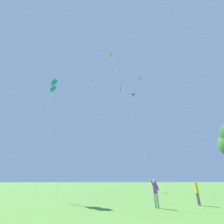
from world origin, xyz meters
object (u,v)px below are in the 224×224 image
object	(u,v)px
kite_blue_delta	(132,94)
kite_orange_box	(111,57)
kite_yellow_diamond	(121,86)
kite_teal_box	(53,87)
kite_purple_streamer	(89,91)
person_near_tree	(197,191)
person_foreground_watcher	(155,190)
kite_red_high	(141,85)

from	to	relation	value
kite_blue_delta	kite_orange_box	size ratio (longest dim) A/B	1.19
kite_yellow_diamond	kite_teal_box	xyz separation A→B (m)	(-14.34, -15.83, -12.07)
kite_teal_box	kite_orange_box	size ratio (longest dim) A/B	0.68
kite_blue_delta	kite_teal_box	xyz separation A→B (m)	(-18.98, -20.39, -12.40)
kite_blue_delta	kite_purple_streamer	bearing A→B (deg)	-179.30
kite_yellow_diamond	kite_purple_streamer	world-z (taller)	kite_purple_streamer
kite_yellow_diamond	kite_purple_streamer	bearing A→B (deg)	154.86
kite_yellow_diamond	person_near_tree	size ratio (longest dim) A/B	17.72
person_foreground_watcher	person_near_tree	size ratio (longest dim) A/B	1.10
kite_yellow_diamond	kite_teal_box	size ratio (longest dim) A/B	1.80
person_near_tree	person_foreground_watcher	bearing A→B (deg)	-170.10
kite_red_high	kite_blue_delta	world-z (taller)	kite_blue_delta
kite_yellow_diamond	kite_orange_box	bearing A→B (deg)	-108.92
kite_orange_box	person_foreground_watcher	bearing A→B (deg)	-80.24
person_near_tree	kite_orange_box	bearing A→B (deg)	120.12
kite_purple_streamer	person_foreground_watcher	xyz separation A→B (m)	(5.72, -29.75, -25.86)
kite_yellow_diamond	person_foreground_watcher	size ratio (longest dim) A/B	16.17
kite_yellow_diamond	kite_purple_streamer	distance (m)	10.32
kite_red_high	kite_teal_box	distance (m)	22.87
person_foreground_watcher	person_near_tree	world-z (taller)	person_foreground_watcher
kite_red_high	kite_orange_box	distance (m)	13.73
kite_purple_streamer	person_near_tree	size ratio (longest dim) A/B	17.79
kite_red_high	kite_teal_box	xyz separation A→B (m)	(-18.31, -10.33, -9.00)
kite_purple_streamer	kite_blue_delta	bearing A→B (deg)	0.70
kite_purple_streamer	kite_yellow_diamond	bearing A→B (deg)	-25.14
kite_yellow_diamond	person_near_tree	xyz separation A→B (m)	(0.03, -24.73, -25.97)
kite_red_high	kite_purple_streamer	bearing A→B (deg)	143.39
kite_teal_box	kite_purple_streamer	size ratio (longest dim) A/B	0.55
kite_purple_streamer	person_foreground_watcher	size ratio (longest dim) A/B	16.22
kite_teal_box	kite_yellow_diamond	bearing A→B (deg)	47.83
kite_blue_delta	kite_purple_streamer	distance (m)	13.99
kite_red_high	kite_blue_delta	size ratio (longest dim) A/B	0.95
kite_red_high	kite_blue_delta	xyz separation A→B (m)	(0.67, 10.06, 3.40)
person_foreground_watcher	kite_orange_box	bearing A→B (deg)	99.76
kite_yellow_diamond	kite_teal_box	world-z (taller)	kite_yellow_diamond
kite_orange_box	person_near_tree	bearing A→B (deg)	-59.88
kite_red_high	person_near_tree	xyz separation A→B (m)	(-3.93, -19.23, -22.90)
kite_teal_box	person_foreground_watcher	world-z (taller)	kite_teal_box
person_foreground_watcher	kite_yellow_diamond	bearing A→B (deg)	81.88
kite_orange_box	kite_red_high	bearing A→B (deg)	47.16
person_foreground_watcher	kite_purple_streamer	bearing A→B (deg)	100.88
kite_teal_box	person_near_tree	bearing A→B (deg)	-31.76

